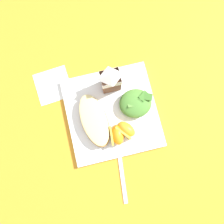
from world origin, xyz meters
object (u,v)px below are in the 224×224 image
white_plate (112,113)px  cheesy_pizza_bread (94,120)px  orange_wedge_front (116,135)px  green_salad_pile (135,103)px  paper_napkin (53,85)px  milk_carton (110,80)px  metal_fork (121,166)px  orange_wedge_middle (126,130)px

white_plate → cheesy_pizza_bread: (-0.06, -0.01, 0.03)m
orange_wedge_front → green_salad_pile: bearing=45.3°
cheesy_pizza_bread → orange_wedge_front: bearing=-47.5°
cheesy_pizza_bread → paper_napkin: cheesy_pizza_bread is taller
white_plate → orange_wedge_front: size_ratio=4.48×
milk_carton → white_plate: bearing=-100.6°
paper_napkin → cheesy_pizza_bread: bearing=-54.1°
milk_carton → orange_wedge_front: milk_carton is taller
white_plate → metal_fork: bearing=-94.0°
white_plate → metal_fork: (-0.01, -0.17, -0.01)m
milk_carton → metal_fork: size_ratio=0.58×
green_salad_pile → milk_carton: (-0.06, 0.08, 0.04)m
milk_carton → orange_wedge_front: (-0.02, -0.16, -0.04)m
green_salad_pile → metal_fork: size_ratio=0.56×
white_plate → orange_wedge_middle: size_ratio=4.05×
milk_carton → cheesy_pizza_bread: bearing=-126.5°
white_plate → milk_carton: size_ratio=2.55×
cheesy_pizza_bread → paper_napkin: bearing=125.9°
green_salad_pile → metal_fork: bearing=-116.5°
white_plate → orange_wedge_middle: orange_wedge_middle is taller
milk_carton → paper_napkin: size_ratio=1.00×
green_salad_pile → milk_carton: bearing=127.3°
white_plate → paper_napkin: white_plate is taller
orange_wedge_front → paper_napkin: size_ratio=0.57×
cheesy_pizza_bread → metal_fork: size_ratio=0.94×
green_salad_pile → milk_carton: size_ratio=0.96×
white_plate → green_salad_pile: bearing=6.0°
white_plate → paper_napkin: size_ratio=2.55×
cheesy_pizza_bread → milk_carton: bearing=53.5°
white_plate → orange_wedge_middle: 0.07m
green_salad_pile → cheesy_pizza_bread: bearing=-170.7°
cheesy_pizza_bread → orange_wedge_middle: 0.10m
cheesy_pizza_bread → orange_wedge_middle: size_ratio=2.58×
white_plate → green_salad_pile: (0.08, 0.01, 0.03)m
metal_fork → green_salad_pile: bearing=63.5°
cheesy_pizza_bread → orange_wedge_front: (0.05, -0.06, 0.00)m
white_plate → cheesy_pizza_bread: size_ratio=1.57×
cheesy_pizza_bread → orange_wedge_middle: bearing=-29.7°
orange_wedge_middle → paper_napkin: orange_wedge_middle is taller
paper_napkin → metal_fork: 0.34m
milk_carton → metal_fork: (-0.03, -0.25, -0.07)m
orange_wedge_middle → metal_fork: (-0.04, -0.10, -0.03)m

